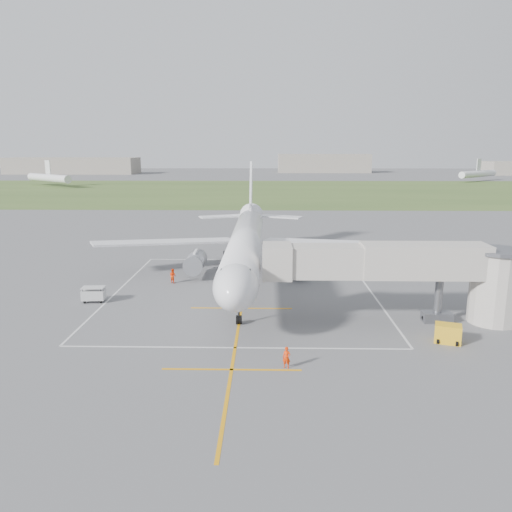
{
  "coord_description": "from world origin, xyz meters",
  "views": [
    {
      "loc": [
        2.46,
        -57.01,
        15.43
      ],
      "look_at": [
        1.31,
        -4.0,
        4.0
      ],
      "focal_mm": 35.0,
      "sensor_mm": 36.0,
      "label": 1
    }
  ],
  "objects_px": {
    "jet_bridge": "(415,271)",
    "gpu_unit": "(448,334)",
    "ramp_worker_nose": "(287,358)",
    "ramp_worker_wing": "(173,276)",
    "baggage_cart": "(94,294)",
    "airliner": "(246,244)"
  },
  "relations": [
    {
      "from": "airliner",
      "to": "ramp_worker_nose",
      "type": "distance_m",
      "value": 24.95
    },
    {
      "from": "gpu_unit",
      "to": "ramp_worker_wing",
      "type": "bearing_deg",
      "value": 163.88
    },
    {
      "from": "airliner",
      "to": "ramp_worker_nose",
      "type": "relative_size",
      "value": 29.44
    },
    {
      "from": "airliner",
      "to": "gpu_unit",
      "type": "bearing_deg",
      "value": -48.26
    },
    {
      "from": "gpu_unit",
      "to": "ramp_worker_nose",
      "type": "bearing_deg",
      "value": -140.24
    },
    {
      "from": "jet_bridge",
      "to": "baggage_cart",
      "type": "bearing_deg",
      "value": 170.3
    },
    {
      "from": "baggage_cart",
      "to": "ramp_worker_nose",
      "type": "height_order",
      "value": "ramp_worker_nose"
    },
    {
      "from": "ramp_worker_nose",
      "to": "airliner",
      "type": "bearing_deg",
      "value": 113.88
    },
    {
      "from": "baggage_cart",
      "to": "ramp_worker_wing",
      "type": "distance_m",
      "value": 10.17
    },
    {
      "from": "airliner",
      "to": "gpu_unit",
      "type": "height_order",
      "value": "airliner"
    },
    {
      "from": "ramp_worker_wing",
      "to": "gpu_unit",
      "type": "bearing_deg",
      "value": -179.45
    },
    {
      "from": "baggage_cart",
      "to": "ramp_worker_nose",
      "type": "distance_m",
      "value": 24.64
    },
    {
      "from": "ramp_worker_nose",
      "to": "ramp_worker_wing",
      "type": "bearing_deg",
      "value": 133.14
    },
    {
      "from": "jet_bridge",
      "to": "gpu_unit",
      "type": "bearing_deg",
      "value": -73.63
    },
    {
      "from": "airliner",
      "to": "baggage_cart",
      "type": "bearing_deg",
      "value": -149.66
    },
    {
      "from": "jet_bridge",
      "to": "baggage_cart",
      "type": "relative_size",
      "value": 9.98
    },
    {
      "from": "ramp_worker_nose",
      "to": "ramp_worker_wing",
      "type": "relative_size",
      "value": 0.93
    },
    {
      "from": "jet_bridge",
      "to": "ramp_worker_nose",
      "type": "relative_size",
      "value": 14.73
    },
    {
      "from": "ramp_worker_nose",
      "to": "gpu_unit",
      "type": "bearing_deg",
      "value": 35.73
    },
    {
      "from": "baggage_cart",
      "to": "ramp_worker_wing",
      "type": "height_order",
      "value": "ramp_worker_wing"
    },
    {
      "from": "baggage_cart",
      "to": "gpu_unit",
      "type": "bearing_deg",
      "value": -21.58
    },
    {
      "from": "gpu_unit",
      "to": "ramp_worker_nose",
      "type": "relative_size",
      "value": 1.49
    }
  ]
}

